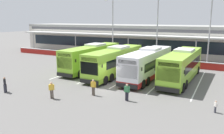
% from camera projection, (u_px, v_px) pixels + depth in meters
% --- Properties ---
extents(ground_plane, '(200.00, 200.00, 0.00)m').
position_uv_depth(ground_plane, '(111.00, 88.00, 24.94)').
color(ground_plane, '#605E5B').
extents(terminal_building, '(70.00, 13.00, 6.00)m').
position_uv_depth(terminal_building, '(170.00, 40.00, 47.77)').
color(terminal_building, beige).
rests_on(terminal_building, ground).
extents(red_barrier_wall, '(60.00, 0.40, 1.10)m').
position_uv_depth(red_barrier_wall, '(151.00, 61.00, 37.47)').
color(red_barrier_wall, maroon).
rests_on(red_barrier_wall, ground).
extents(coach_bus_leftmost, '(3.28, 12.24, 3.78)m').
position_uv_depth(coach_bus_leftmost, '(92.00, 58.00, 33.15)').
color(coach_bus_leftmost, '#8CC633').
rests_on(coach_bus_leftmost, ground).
extents(coach_bus_left_centre, '(3.28, 12.24, 3.78)m').
position_uv_depth(coach_bus_left_centre, '(115.00, 62.00, 30.17)').
color(coach_bus_left_centre, '#8CC633').
rests_on(coach_bus_left_centre, ground).
extents(coach_bus_centre, '(3.28, 12.24, 3.78)m').
position_uv_depth(coach_bus_centre, '(148.00, 64.00, 28.64)').
color(coach_bus_centre, silver).
rests_on(coach_bus_centre, ground).
extents(coach_bus_right_centre, '(3.28, 12.24, 3.78)m').
position_uv_depth(coach_bus_right_centre, '(182.00, 66.00, 27.39)').
color(coach_bus_right_centre, '#8CC633').
rests_on(coach_bus_right_centre, ground).
extents(bay_stripe_far_west, '(0.14, 13.00, 0.01)m').
position_uv_depth(bay_stripe_far_west, '(79.00, 69.00, 33.89)').
color(bay_stripe_far_west, silver).
rests_on(bay_stripe_far_west, ground).
extents(bay_stripe_west, '(0.14, 13.00, 0.01)m').
position_uv_depth(bay_stripe_west, '(104.00, 72.00, 32.03)').
color(bay_stripe_west, silver).
rests_on(bay_stripe_west, ground).
extents(bay_stripe_mid_west, '(0.14, 13.00, 0.01)m').
position_uv_depth(bay_stripe_mid_west, '(132.00, 76.00, 30.17)').
color(bay_stripe_mid_west, silver).
rests_on(bay_stripe_mid_west, ground).
extents(bay_stripe_centre, '(0.14, 13.00, 0.01)m').
position_uv_depth(bay_stripe_centre, '(163.00, 79.00, 28.31)').
color(bay_stripe_centre, silver).
rests_on(bay_stripe_centre, ground).
extents(bay_stripe_mid_east, '(0.14, 13.00, 0.01)m').
position_uv_depth(bay_stripe_mid_east, '(199.00, 84.00, 26.45)').
color(bay_stripe_mid_east, silver).
rests_on(bay_stripe_mid_east, ground).
extents(pedestrian_with_handbag, '(0.59, 0.55, 1.62)m').
position_uv_depth(pedestrian_with_handbag, '(5.00, 84.00, 23.19)').
color(pedestrian_with_handbag, '#33333D').
rests_on(pedestrian_with_handbag, ground).
extents(pedestrian_in_dark_coat, '(0.54, 0.30, 1.62)m').
position_uv_depth(pedestrian_in_dark_coat, '(127.00, 92.00, 20.78)').
color(pedestrian_in_dark_coat, black).
rests_on(pedestrian_in_dark_coat, ground).
extents(pedestrian_child, '(0.28, 0.27, 1.00)m').
position_uv_depth(pedestrian_child, '(215.00, 106.00, 18.21)').
color(pedestrian_child, '#33333D').
rests_on(pedestrian_child, ground).
extents(pedestrian_near_bin, '(0.46, 0.43, 1.62)m').
position_uv_depth(pedestrian_near_bin, '(52.00, 90.00, 21.38)').
color(pedestrian_near_bin, '#4C4238').
rests_on(pedestrian_near_bin, ground).
extents(pedestrian_approaching_bus, '(0.54, 0.30, 1.62)m').
position_uv_depth(pedestrian_approaching_bus, '(93.00, 87.00, 22.25)').
color(pedestrian_approaching_bus, '#4C4238').
rests_on(pedestrian_approaching_bus, ground).
extents(lamp_post_west, '(3.24, 0.28, 11.00)m').
position_uv_depth(lamp_post_west, '(113.00, 25.00, 41.93)').
color(lamp_post_west, '#9E9EA3').
rests_on(lamp_post_west, ground).
extents(lamp_post_centre, '(3.24, 0.28, 11.00)m').
position_uv_depth(lamp_post_centre, '(157.00, 25.00, 37.50)').
color(lamp_post_centre, '#9E9EA3').
rests_on(lamp_post_centre, ground).
extents(lamp_post_east, '(3.24, 0.28, 11.00)m').
position_uv_depth(lamp_post_east, '(210.00, 26.00, 34.87)').
color(lamp_post_east, '#9E9EA3').
rests_on(lamp_post_east, ground).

